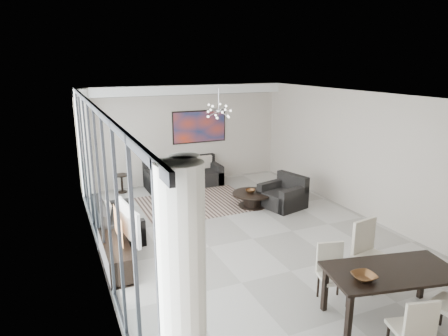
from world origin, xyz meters
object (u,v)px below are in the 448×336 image
sofa_main (183,177)px  tv_console (116,255)px  dining_table (391,276)px  television (123,223)px  coffee_table (252,199)px

sofa_main → tv_console: bearing=-122.0°
dining_table → television: bearing=135.5°
coffee_table → television: bearing=-153.5°
tv_console → dining_table: 4.50m
coffee_table → tv_console: size_ratio=0.66×
coffee_table → sofa_main: (-1.06, 2.35, 0.07)m
coffee_table → sofa_main: 2.58m
coffee_table → television: size_ratio=0.91×
dining_table → sofa_main: bearing=95.7°
television → tv_console: bearing=102.4°
tv_console → television: size_ratio=1.39×
sofa_main → dining_table: sofa_main is taller
coffee_table → sofa_main: bearing=114.3°
coffee_table → dining_table: (-0.34, -4.82, 0.47)m
dining_table → coffee_table: bearing=85.9°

